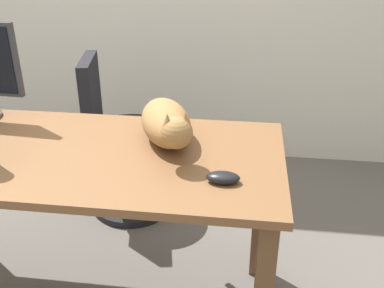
% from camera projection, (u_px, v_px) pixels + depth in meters
% --- Properties ---
extents(desk, '(1.61, 0.71, 0.76)m').
position_uv_depth(desk, '(70.00, 174.00, 1.68)').
color(desk, brown).
rests_on(desk, ground_plane).
extents(office_chair, '(0.49, 0.48, 0.90)m').
position_uv_depth(office_chair, '(121.00, 148.00, 2.48)').
color(office_chair, black).
rests_on(office_chair, ground_plane).
extents(cat, '(0.30, 0.58, 0.20)m').
position_uv_depth(cat, '(167.00, 123.00, 1.65)').
color(cat, olive).
rests_on(cat, desk).
extents(computer_mouse, '(0.11, 0.06, 0.04)m').
position_uv_depth(computer_mouse, '(223.00, 177.00, 1.41)').
color(computer_mouse, black).
rests_on(computer_mouse, desk).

